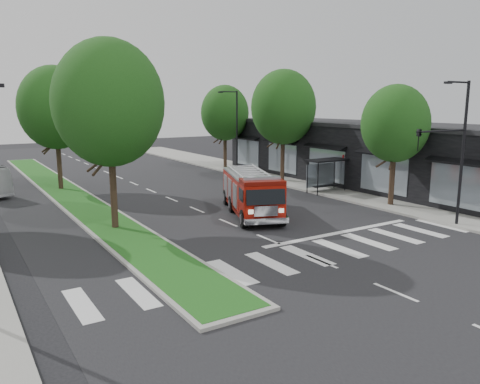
# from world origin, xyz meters

# --- Properties ---
(ground) EXTENTS (140.00, 140.00, 0.00)m
(ground) POSITION_xyz_m (0.00, 0.00, 0.00)
(ground) COLOR black
(ground) RESTS_ON ground
(sidewalk_right) EXTENTS (5.00, 80.00, 0.15)m
(sidewalk_right) POSITION_xyz_m (12.50, 10.00, 0.07)
(sidewalk_right) COLOR gray
(sidewalk_right) RESTS_ON ground
(median) EXTENTS (3.00, 50.00, 0.15)m
(median) POSITION_xyz_m (-6.00, 18.00, 0.08)
(median) COLOR gray
(median) RESTS_ON ground
(storefront_row) EXTENTS (8.00, 30.00, 5.00)m
(storefront_row) POSITION_xyz_m (17.00, 10.00, 2.50)
(storefront_row) COLOR black
(storefront_row) RESTS_ON ground
(bus_shelter) EXTENTS (3.20, 1.60, 2.61)m
(bus_shelter) POSITION_xyz_m (11.20, 8.15, 2.04)
(bus_shelter) COLOR black
(bus_shelter) RESTS_ON ground
(tree_right_near) EXTENTS (4.40, 4.40, 8.05)m
(tree_right_near) POSITION_xyz_m (11.50, 2.00, 5.51)
(tree_right_near) COLOR black
(tree_right_near) RESTS_ON ground
(tree_right_mid) EXTENTS (5.60, 5.60, 9.72)m
(tree_right_mid) POSITION_xyz_m (11.50, 14.00, 6.49)
(tree_right_mid) COLOR black
(tree_right_mid) RESTS_ON ground
(tree_right_far) EXTENTS (5.00, 5.00, 8.73)m
(tree_right_far) POSITION_xyz_m (11.50, 24.00, 5.84)
(tree_right_far) COLOR black
(tree_right_far) RESTS_ON ground
(tree_median_near) EXTENTS (5.80, 5.80, 10.16)m
(tree_median_near) POSITION_xyz_m (-6.00, 6.00, 6.81)
(tree_median_near) COLOR black
(tree_median_near) RESTS_ON ground
(tree_median_far) EXTENTS (5.60, 5.60, 9.72)m
(tree_median_far) POSITION_xyz_m (-6.00, 20.00, 6.49)
(tree_median_far) COLOR black
(tree_median_far) RESTS_ON ground
(streetlight_right_near) EXTENTS (4.08, 0.22, 8.00)m
(streetlight_right_near) POSITION_xyz_m (9.61, -3.50, 4.67)
(streetlight_right_near) COLOR black
(streetlight_right_near) RESTS_ON ground
(streetlight_right_far) EXTENTS (2.11, 0.20, 8.00)m
(streetlight_right_far) POSITION_xyz_m (10.35, 20.00, 4.48)
(streetlight_right_far) COLOR black
(streetlight_right_far) RESTS_ON ground
(fire_engine) EXTENTS (5.19, 8.41, 2.81)m
(fire_engine) POSITION_xyz_m (2.31, 5.06, 1.35)
(fire_engine) COLOR #590B04
(fire_engine) RESTS_ON ground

